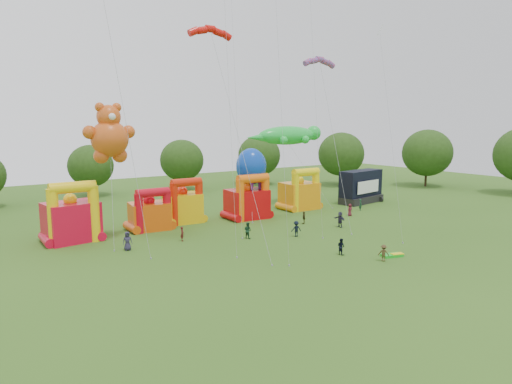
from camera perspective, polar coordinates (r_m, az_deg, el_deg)
ground at (r=39.55m, az=16.04°, el=-10.53°), size 160.00×160.00×0.00m
tree_ring at (r=37.48m, az=14.55°, el=-1.63°), size 124.25×126.35×12.07m
bouncy_castle_0 at (r=53.12m, az=-22.03°, el=-3.09°), size 5.78×4.89×6.69m
bouncy_castle_1 at (r=56.18m, az=-13.09°, el=-2.63°), size 4.87×4.09×5.18m
bouncy_castle_2 at (r=59.30m, az=-9.07°, el=-1.66°), size 4.79×3.99×5.88m
bouncy_castle_3 at (r=61.17m, az=-1.01°, el=-1.17°), size 5.41×4.46×6.11m
bouncy_castle_4 at (r=68.01m, az=5.57°, el=-0.18°), size 5.23×4.27×6.21m
stage_trailer at (r=75.13m, az=12.99°, el=0.61°), size 8.59×4.30×5.26m
teddy_bear_kite at (r=50.41m, az=-17.70°, el=3.29°), size 5.54×6.61×14.97m
gecko_kite at (r=70.59m, az=5.72°, el=3.96°), size 14.09×9.35×12.39m
octopus_kite at (r=61.28m, az=-0.58°, el=1.69°), size 4.30×5.65×9.48m
parafoil_kites at (r=45.78m, az=-6.00°, el=8.59°), size 30.10×13.62×29.49m
diamond_kites at (r=48.68m, az=3.38°, el=13.39°), size 20.10×17.92×38.17m
folded_kite_bundle at (r=46.29m, az=16.70°, el=-7.55°), size 2.20×1.52×0.31m
spectator_0 at (r=47.98m, az=-15.78°, el=-5.92°), size 1.03×0.76×1.93m
spectator_1 at (r=50.41m, az=-9.21°, el=-5.19°), size 0.58×0.68×1.59m
spectator_2 at (r=50.88m, az=-1.05°, el=-4.81°), size 0.94×1.07×1.83m
spectator_3 at (r=51.82m, az=5.04°, el=-4.61°), size 1.29×0.93×1.81m
spectator_4 at (r=58.40m, az=6.00°, el=-3.21°), size 0.90×0.99×1.61m
spectator_5 at (r=57.15m, az=10.45°, el=-3.39°), size 0.59×1.81×1.95m
spectator_6 at (r=64.31m, az=11.67°, el=-2.20°), size 0.86×0.59×1.69m
spectator_7 at (r=68.51m, az=12.94°, el=-1.59°), size 0.67×0.73×1.67m
spectator_8 at (r=45.56m, az=10.59°, el=-6.71°), size 0.63×0.80×1.62m
spectator_9 at (r=44.33m, az=15.66°, el=-7.35°), size 1.12×1.15×1.58m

